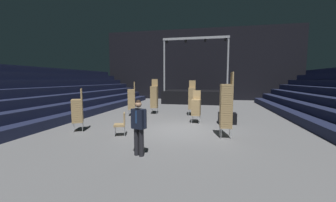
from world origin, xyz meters
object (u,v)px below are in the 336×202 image
at_px(stage_riser, 196,96).
at_px(chair_stack_mid_centre, 192,98).
at_px(man_with_tie, 139,124).
at_px(chair_stack_front_right, 154,97).
at_px(chair_stack_mid_right, 78,110).
at_px(chair_stack_rear_left, 132,99).
at_px(loose_chair_near_man, 121,123).
at_px(chair_stack_front_left, 196,107).
at_px(equipment_road_case, 227,118).
at_px(chair_stack_mid_left, 226,105).

height_order(stage_riser, chair_stack_mid_centre, stage_riser).
relative_size(man_with_tie, chair_stack_front_right, 0.73).
bearing_deg(chair_stack_mid_right, stage_riser, -48.68).
xyz_separation_m(stage_riser, chair_stack_front_right, (-2.22, -7.21, 0.47)).
height_order(chair_stack_front_right, chair_stack_rear_left, chair_stack_front_right).
distance_m(chair_stack_mid_right, chair_stack_rear_left, 4.29).
xyz_separation_m(chair_stack_mid_centre, chair_stack_rear_left, (-3.70, -0.91, -0.04)).
xyz_separation_m(chair_stack_mid_right, chair_stack_mid_centre, (4.52, 5.11, 0.17)).
bearing_deg(loose_chair_near_man, chair_stack_mid_right, 61.76).
bearing_deg(chair_stack_mid_centre, chair_stack_front_left, 98.98).
xyz_separation_m(chair_stack_mid_right, loose_chair_near_man, (2.17, -0.28, -0.41)).
xyz_separation_m(chair_stack_front_right, chair_stack_mid_right, (-2.00, -5.22, -0.21)).
height_order(chair_stack_front_right, equipment_road_case, chair_stack_front_right).
bearing_deg(loose_chair_near_man, chair_stack_front_left, -62.82).
bearing_deg(man_with_tie, equipment_road_case, -100.62).
height_order(chair_stack_mid_right, chair_stack_mid_centre, chair_stack_mid_centre).
distance_m(chair_stack_front_left, chair_stack_mid_centre, 2.35).
height_order(chair_stack_mid_centre, loose_chair_near_man, chair_stack_mid_centre).
distance_m(chair_stack_mid_right, equipment_road_case, 7.23).
bearing_deg(chair_stack_mid_centre, chair_stack_mid_left, 108.56).
height_order(man_with_tie, loose_chair_near_man, man_with_tie).
height_order(chair_stack_front_left, loose_chair_near_man, chair_stack_front_left).
distance_m(stage_riser, man_with_tie, 14.67).
bearing_deg(equipment_road_case, stage_riser, 103.82).
distance_m(chair_stack_mid_left, equipment_road_case, 2.91).
bearing_deg(chair_stack_mid_right, loose_chair_near_man, -127.19).
relative_size(chair_stack_mid_right, equipment_road_case, 2.09).
height_order(chair_stack_front_right, loose_chair_near_man, chair_stack_front_right).
bearing_deg(chair_stack_front_left, chair_stack_mid_right, 34.60).
distance_m(stage_riser, chair_stack_front_left, 9.64).
xyz_separation_m(man_with_tie, chair_stack_mid_right, (-3.62, 2.23, -0.01)).
height_order(man_with_tie, chair_stack_rear_left, chair_stack_rear_left).
height_order(stage_riser, loose_chair_near_man, stage_riser).
bearing_deg(chair_stack_front_left, chair_stack_mid_left, 122.86).
bearing_deg(chair_stack_front_right, loose_chair_near_man, 89.84).
height_order(chair_stack_mid_right, chair_stack_rear_left, chair_stack_rear_left).
distance_m(stage_riser, chair_stack_rear_left, 8.91).
relative_size(chair_stack_mid_left, chair_stack_mid_centre, 1.15).
bearing_deg(chair_stack_front_right, equipment_road_case, 152.27).
bearing_deg(chair_stack_front_right, chair_stack_rear_left, 38.57).
height_order(chair_stack_mid_centre, chair_stack_rear_left, chair_stack_mid_centre).
bearing_deg(chair_stack_mid_centre, chair_stack_rear_left, 12.23).
height_order(stage_riser, man_with_tie, stage_riser).
xyz_separation_m(chair_stack_mid_centre, loose_chair_near_man, (-2.35, -5.39, -0.58)).
distance_m(stage_riser, loose_chair_near_man, 12.87).
bearing_deg(stage_riser, chair_stack_mid_left, -80.37).
distance_m(equipment_road_case, loose_chair_near_man, 5.48).
height_order(chair_stack_front_left, equipment_road_case, chair_stack_front_left).
bearing_deg(loose_chair_near_man, stage_riser, -30.14).
xyz_separation_m(man_with_tie, loose_chair_near_man, (-1.45, 1.95, -0.41)).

